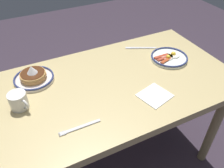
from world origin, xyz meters
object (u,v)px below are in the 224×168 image
at_px(paper_napkin, 155,95).
at_px(fork_near, 80,127).
at_px(coffee_mug, 19,101).
at_px(butter_knife, 141,48).
at_px(plate_center_pancakes, 169,57).
at_px(plate_near_main, 34,77).

height_order(paper_napkin, fork_near, fork_near).
bearing_deg(fork_near, coffee_mug, -49.37).
height_order(coffee_mug, butter_knife, coffee_mug).
bearing_deg(plate_center_pancakes, paper_napkin, 41.76).
distance_m(coffee_mug, paper_napkin, 0.68).
relative_size(plate_center_pancakes, coffee_mug, 2.09).
relative_size(plate_center_pancakes, butter_knife, 1.19).
distance_m(plate_near_main, butter_knife, 0.72).
distance_m(plate_center_pancakes, paper_napkin, 0.37).
xyz_separation_m(plate_near_main, butter_knife, (-0.72, -0.03, -0.02)).
bearing_deg(butter_knife, plate_center_pancakes, 114.55).
bearing_deg(butter_knife, plate_near_main, 2.59).
xyz_separation_m(plate_center_pancakes, paper_napkin, (0.28, 0.25, -0.01)).
bearing_deg(butter_knife, paper_napkin, 66.80).
relative_size(paper_napkin, butter_knife, 0.77).
distance_m(plate_near_main, coffee_mug, 0.21).
height_order(plate_center_pancakes, fork_near, plate_center_pancakes).
bearing_deg(coffee_mug, fork_near, 130.63).
relative_size(paper_napkin, fork_near, 0.77).
distance_m(fork_near, butter_knife, 0.77).
relative_size(plate_near_main, butter_knife, 1.14).
bearing_deg(paper_napkin, plate_near_main, -37.33).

